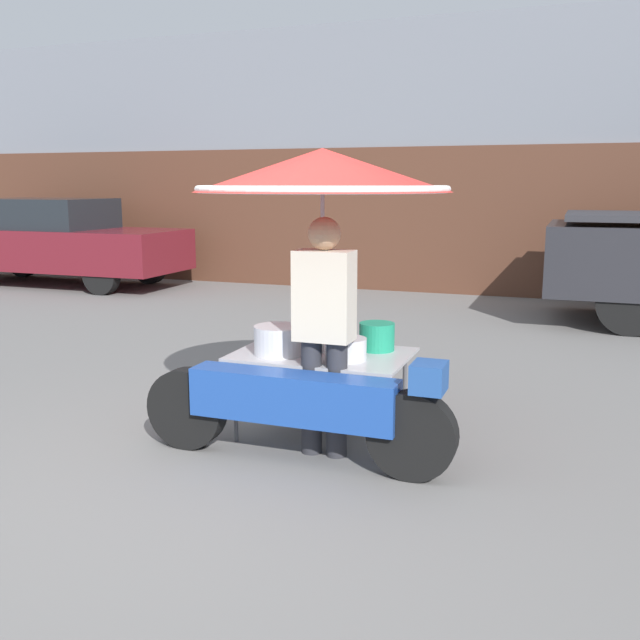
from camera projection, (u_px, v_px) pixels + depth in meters
The scene contains 5 objects.
ground_plane at pixel (203, 483), 4.36m from camera, with size 36.00×36.00×0.00m, color slate.
shopfront_building at pixel (459, 161), 12.42m from camera, with size 28.00×2.06×4.42m.
vendor_motorcycle_cart at pixel (319, 221), 4.86m from camera, with size 2.14×1.78×2.04m.
vendor_person at pixel (324, 325), 4.68m from camera, with size 0.38×0.22×1.60m.
parked_car at pixel (54, 241), 12.78m from camera, with size 4.69×1.67×1.54m.
Camera 1 is at (2.08, -3.60, 1.81)m, focal length 40.00 mm.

